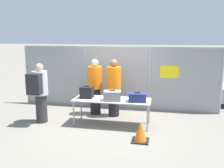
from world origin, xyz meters
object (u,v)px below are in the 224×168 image
at_px(inspection_table, 112,101).
at_px(suitcase_grey, 112,96).
at_px(security_worker_far, 95,86).
at_px(suitcase_black, 87,92).
at_px(security_worker_near, 114,87).
at_px(traffic_cone, 140,132).
at_px(utility_trailer, 193,91).
at_px(traveler_hooded, 39,91).
at_px(suitcase_navy, 137,97).

xyz_separation_m(inspection_table, suitcase_grey, (0.03, -0.10, 0.18)).
bearing_deg(security_worker_far, suitcase_black, 64.42).
distance_m(suitcase_grey, security_worker_near, 0.92).
bearing_deg(traffic_cone, security_worker_near, 119.43).
bearing_deg(inspection_table, traffic_cone, -47.12).
height_order(inspection_table, traffic_cone, inspection_table).
bearing_deg(security_worker_far, inspection_table, 103.78).
relative_size(inspection_table, utility_trailer, 0.57).
xyz_separation_m(suitcase_black, security_worker_far, (0.00, 0.87, 0.00)).
distance_m(traveler_hooded, security_worker_far, 1.73).
height_order(inspection_table, security_worker_near, security_worker_near).
bearing_deg(security_worker_near, traveler_hooded, 18.90).
xyz_separation_m(traveler_hooded, security_worker_near, (1.93, 1.05, -0.03)).
distance_m(suitcase_black, traveler_hooded, 1.34).
height_order(inspection_table, security_worker_far, security_worker_far).
bearing_deg(traffic_cone, suitcase_grey, 135.17).
xyz_separation_m(inspection_table, suitcase_black, (-0.73, 0.02, 0.21)).
distance_m(suitcase_black, security_worker_near, 1.00).
bearing_deg(traveler_hooded, suitcase_black, 4.16).
relative_size(suitcase_black, suitcase_navy, 0.72).
xyz_separation_m(suitcase_black, traveler_hooded, (-1.32, -0.26, 0.04)).
distance_m(suitcase_black, suitcase_grey, 0.77).
distance_m(security_worker_far, utility_trailer, 3.88).
height_order(suitcase_navy, traveler_hooded, traveler_hooded).
relative_size(suitcase_grey, traffic_cone, 1.03).
relative_size(utility_trailer, traffic_cone, 7.54).
bearing_deg(security_worker_near, security_worker_far, -16.89).
distance_m(suitcase_navy, traveler_hooded, 2.76).
relative_size(traveler_hooded, traffic_cone, 3.42).
bearing_deg(inspection_table, security_worker_near, 97.52).
relative_size(suitcase_navy, traffic_cone, 0.97).
distance_m(inspection_table, suitcase_navy, 0.74).
height_order(inspection_table, suitcase_black, suitcase_black).
relative_size(suitcase_black, security_worker_far, 0.20).
bearing_deg(suitcase_black, suitcase_grey, -8.97).
height_order(suitcase_navy, traffic_cone, suitcase_navy).
height_order(suitcase_black, suitcase_grey, suitcase_black).
xyz_separation_m(suitcase_navy, traffic_cone, (0.18, -0.87, -0.63)).
bearing_deg(suitcase_black, security_worker_near, 51.96).
bearing_deg(utility_trailer, security_worker_far, -146.41).
distance_m(traveler_hooded, utility_trailer, 5.60).
height_order(suitcase_black, traffic_cone, suitcase_black).
relative_size(inspection_table, suitcase_grey, 4.14).
distance_m(suitcase_black, utility_trailer, 4.42).
bearing_deg(suitcase_grey, traffic_cone, -44.83).
relative_size(inspection_table, security_worker_near, 1.21).
relative_size(security_worker_near, traffic_cone, 3.53).
relative_size(suitcase_grey, security_worker_near, 0.29).
relative_size(suitcase_navy, security_worker_near, 0.27).
distance_m(traveler_hooded, security_worker_near, 2.20).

